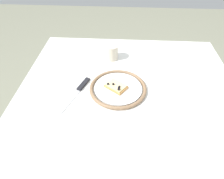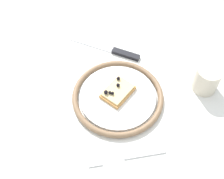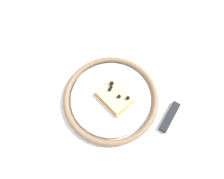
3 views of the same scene
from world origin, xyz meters
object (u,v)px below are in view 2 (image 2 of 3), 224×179
(pizza_slice_near, at_px, (118,91))
(knife, at_px, (117,51))
(cup, at_px, (208,79))
(dining_table, at_px, (118,126))
(fork, at_px, (127,157))
(plate, at_px, (118,97))

(pizza_slice_near, bearing_deg, knife, 2.73)
(knife, height_order, cup, cup)
(pizza_slice_near, relative_size, knife, 0.48)
(pizza_slice_near, bearing_deg, dining_table, -178.71)
(dining_table, distance_m, knife, 0.24)
(pizza_slice_near, xyz_separation_m, fork, (-0.19, -0.03, -0.02))
(dining_table, distance_m, plate, 0.10)
(dining_table, distance_m, pizza_slice_near, 0.11)
(plate, bearing_deg, fork, -171.15)
(dining_table, xyz_separation_m, knife, (0.22, 0.01, 0.08))
(knife, height_order, fork, knife)
(pizza_slice_near, height_order, fork, pizza_slice_near)
(plate, bearing_deg, dining_table, -177.90)
(dining_table, bearing_deg, fork, -168.64)
(dining_table, height_order, fork, fork)
(pizza_slice_near, height_order, knife, pizza_slice_near)
(cup, bearing_deg, plate, 100.50)
(dining_table, bearing_deg, pizza_slice_near, 1.29)
(plate, distance_m, cup, 0.26)
(plate, xyz_separation_m, fork, (-0.18, -0.03, -0.01))
(plate, relative_size, cup, 3.25)
(plate, bearing_deg, pizza_slice_near, -3.04)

